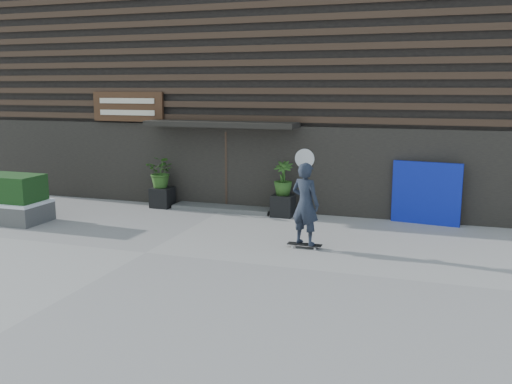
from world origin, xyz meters
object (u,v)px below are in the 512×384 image
(planter_pot_right, at_px, (283,206))
(blue_tarp, at_px, (426,193))
(skateboarder, at_px, (305,204))
(planter_pot_left, at_px, (162,197))

(planter_pot_right, relative_size, blue_tarp, 0.34)
(planter_pot_right, distance_m, skateboarder, 3.31)
(planter_pot_right, bearing_deg, planter_pot_left, 180.00)
(blue_tarp, distance_m, skateboarder, 4.10)
(planter_pot_left, height_order, blue_tarp, blue_tarp)
(planter_pot_left, relative_size, planter_pot_right, 1.00)
(planter_pot_left, distance_m, blue_tarp, 7.67)
(blue_tarp, bearing_deg, skateboarder, -120.73)
(planter_pot_right, relative_size, skateboarder, 0.31)
(skateboarder, bearing_deg, blue_tarp, 52.22)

